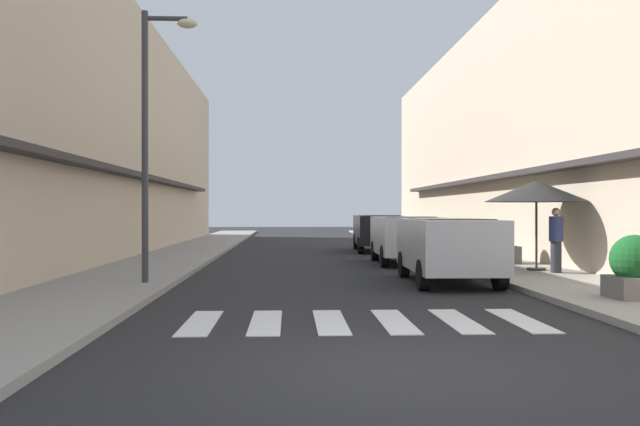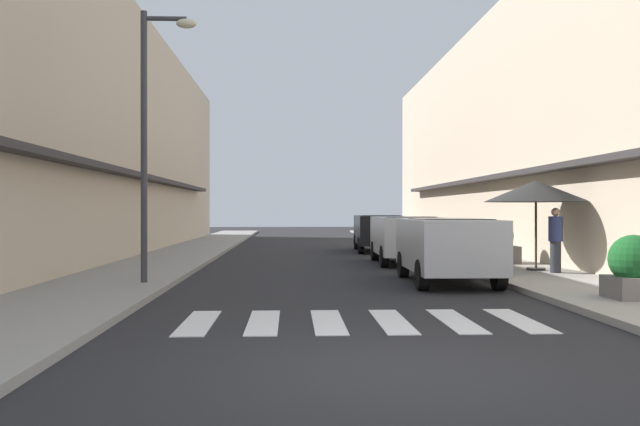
{
  "view_description": "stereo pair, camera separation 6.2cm",
  "coord_description": "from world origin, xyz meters",
  "px_view_note": "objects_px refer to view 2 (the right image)",
  "views": [
    {
      "loc": [
        -1.08,
        -6.71,
        1.64
      ],
      "look_at": [
        -0.03,
        15.94,
        1.57
      ],
      "focal_mm": 37.25,
      "sensor_mm": 36.0,
      "label": 1
    },
    {
      "loc": [
        -1.02,
        -6.71,
        1.64
      ],
      "look_at": [
        -0.03,
        15.94,
        1.57
      ],
      "focal_mm": 37.25,
      "sensor_mm": 36.0,
      "label": 2
    }
  ],
  "objects_px": {
    "street_lamp": "(152,118)",
    "pedestrian_walking_near": "(556,239)",
    "cafe_umbrella": "(536,192)",
    "planter_midblock": "(499,244)",
    "parked_car_mid": "(405,234)",
    "planter_corner": "(634,268)",
    "parked_car_near": "(447,243)",
    "parked_car_far": "(378,229)"
  },
  "relations": [
    {
      "from": "parked_car_mid",
      "to": "planter_corner",
      "type": "xyz_separation_m",
      "value": [
        2.42,
        -9.1,
        -0.27
      ]
    },
    {
      "from": "cafe_umbrella",
      "to": "pedestrian_walking_near",
      "type": "relative_size",
      "value": 1.65
    },
    {
      "from": "pedestrian_walking_near",
      "to": "parked_car_near",
      "type": "bearing_deg",
      "value": 168.98
    },
    {
      "from": "parked_car_near",
      "to": "cafe_umbrella",
      "type": "distance_m",
      "value": 3.57
    },
    {
      "from": "parked_car_far",
      "to": "street_lamp",
      "type": "relative_size",
      "value": 0.79
    },
    {
      "from": "planter_midblock",
      "to": "parked_car_mid",
      "type": "bearing_deg",
      "value": 154.45
    },
    {
      "from": "cafe_umbrella",
      "to": "planter_midblock",
      "type": "bearing_deg",
      "value": 94.81
    },
    {
      "from": "street_lamp",
      "to": "pedestrian_walking_near",
      "type": "relative_size",
      "value": 3.61
    },
    {
      "from": "parked_car_far",
      "to": "planter_midblock",
      "type": "bearing_deg",
      "value": -71.18
    },
    {
      "from": "street_lamp",
      "to": "planter_midblock",
      "type": "relative_size",
      "value": 4.74
    },
    {
      "from": "parked_car_mid",
      "to": "parked_car_far",
      "type": "xyz_separation_m",
      "value": [
        0.0,
        6.27,
        0.0
      ]
    },
    {
      "from": "cafe_umbrella",
      "to": "parked_car_near",
      "type": "bearing_deg",
      "value": -145.17
    },
    {
      "from": "pedestrian_walking_near",
      "to": "parked_car_far",
      "type": "bearing_deg",
      "value": 72.76
    },
    {
      "from": "parked_car_mid",
      "to": "street_lamp",
      "type": "height_order",
      "value": "street_lamp"
    },
    {
      "from": "parked_car_near",
      "to": "parked_car_mid",
      "type": "distance_m",
      "value": 5.53
    },
    {
      "from": "parked_car_mid",
      "to": "cafe_umbrella",
      "type": "height_order",
      "value": "cafe_umbrella"
    },
    {
      "from": "parked_car_far",
      "to": "cafe_umbrella",
      "type": "bearing_deg",
      "value": -74.44
    },
    {
      "from": "parked_car_near",
      "to": "street_lamp",
      "type": "distance_m",
      "value": 7.03
    },
    {
      "from": "planter_corner",
      "to": "parked_car_mid",
      "type": "bearing_deg",
      "value": 104.9
    },
    {
      "from": "planter_corner",
      "to": "cafe_umbrella",
      "type": "bearing_deg",
      "value": 86.55
    },
    {
      "from": "street_lamp",
      "to": "cafe_umbrella",
      "type": "relative_size",
      "value": 2.19
    },
    {
      "from": "parked_car_far",
      "to": "street_lamp",
      "type": "bearing_deg",
      "value": -117.62
    },
    {
      "from": "parked_car_mid",
      "to": "parked_car_far",
      "type": "distance_m",
      "value": 6.27
    },
    {
      "from": "street_lamp",
      "to": "cafe_umbrella",
      "type": "height_order",
      "value": "street_lamp"
    },
    {
      "from": "parked_car_near",
      "to": "parked_car_mid",
      "type": "bearing_deg",
      "value": 90.0
    },
    {
      "from": "parked_car_near",
      "to": "cafe_umbrella",
      "type": "xyz_separation_m",
      "value": [
        2.75,
        1.92,
        1.22
      ]
    },
    {
      "from": "parked_car_mid",
      "to": "pedestrian_walking_near",
      "type": "distance_m",
      "value": 5.26
    },
    {
      "from": "street_lamp",
      "to": "pedestrian_walking_near",
      "type": "xyz_separation_m",
      "value": [
        9.45,
        1.76,
        -2.66
      ]
    },
    {
      "from": "street_lamp",
      "to": "pedestrian_walking_near",
      "type": "distance_m",
      "value": 9.97
    },
    {
      "from": "parked_car_far",
      "to": "street_lamp",
      "type": "xyz_separation_m",
      "value": [
        -6.47,
        -12.37,
        2.69
      ]
    },
    {
      "from": "planter_corner",
      "to": "planter_midblock",
      "type": "distance_m",
      "value": 7.89
    },
    {
      "from": "parked_car_far",
      "to": "parked_car_mid",
      "type": "bearing_deg",
      "value": -90.0
    },
    {
      "from": "cafe_umbrella",
      "to": "pedestrian_walking_near",
      "type": "bearing_deg",
      "value": -73.08
    },
    {
      "from": "parked_car_near",
      "to": "planter_corner",
      "type": "distance_m",
      "value": 4.32
    },
    {
      "from": "cafe_umbrella",
      "to": "pedestrian_walking_near",
      "type": "xyz_separation_m",
      "value": [
        0.22,
        -0.72,
        -1.18
      ]
    },
    {
      "from": "parked_car_near",
      "to": "planter_midblock",
      "type": "height_order",
      "value": "parked_car_near"
    },
    {
      "from": "parked_car_far",
      "to": "planter_corner",
      "type": "distance_m",
      "value": 15.57
    },
    {
      "from": "parked_car_mid",
      "to": "pedestrian_walking_near",
      "type": "relative_size",
      "value": 2.55
    },
    {
      "from": "cafe_umbrella",
      "to": "planter_corner",
      "type": "relative_size",
      "value": 2.38
    },
    {
      "from": "parked_car_far",
      "to": "pedestrian_walking_near",
      "type": "bearing_deg",
      "value": -74.34
    },
    {
      "from": "parked_car_near",
      "to": "pedestrian_walking_near",
      "type": "relative_size",
      "value": 2.58
    },
    {
      "from": "parked_car_far",
      "to": "pedestrian_walking_near",
      "type": "distance_m",
      "value": 11.02
    }
  ]
}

